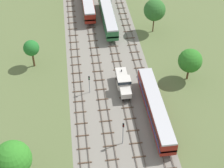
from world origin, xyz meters
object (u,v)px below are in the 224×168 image
object	(u,v)px
signal_post_nearest	(123,130)
diesel_railcar_centre_left_mid	(108,15)
signal_post_near	(89,82)
shunter_loco_centre_left_near	(124,82)
diesel_railcar_centre_nearest	(156,108)

from	to	relation	value
signal_post_nearest	diesel_railcar_centre_left_mid	bearing A→B (deg)	86.69
diesel_railcar_centre_left_mid	signal_post_near	world-z (taller)	signal_post_near
shunter_loco_centre_left_near	diesel_railcar_centre_nearest	bearing A→B (deg)	-61.73
shunter_loco_centre_left_near	signal_post_near	bearing A→B (deg)	179.82
signal_post_nearest	signal_post_near	world-z (taller)	signal_post_nearest
shunter_loco_centre_left_near	diesel_railcar_centre_left_mid	size ratio (longest dim) A/B	0.41
shunter_loco_centre_left_near	signal_post_near	size ratio (longest dim) A/B	1.88
diesel_railcar_centre_nearest	signal_post_nearest	distance (m)	8.88
diesel_railcar_centre_nearest	shunter_loco_centre_left_near	distance (m)	9.87
diesel_railcar_centre_nearest	diesel_railcar_centre_left_mid	bearing A→B (deg)	97.62
signal_post_near	shunter_loco_centre_left_near	bearing A→B (deg)	-0.18
diesel_railcar_centre_left_mid	signal_post_nearest	xyz separation A→B (m)	(-2.33, -40.28, 0.84)
signal_post_nearest	signal_post_near	xyz separation A→B (m)	(-4.67, 14.10, -0.53)
signal_post_nearest	signal_post_near	bearing A→B (deg)	108.31
diesel_railcar_centre_left_mid	signal_post_near	size ratio (longest dim) A/B	4.55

